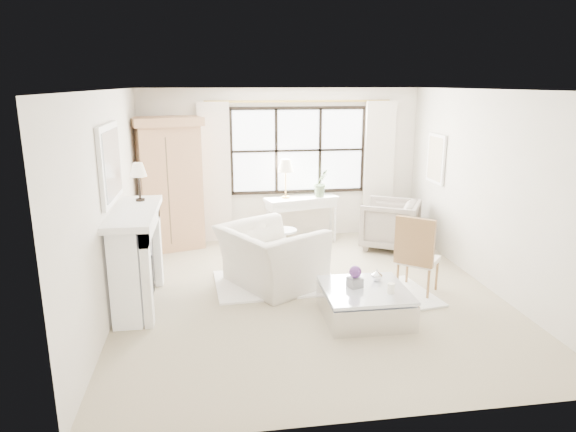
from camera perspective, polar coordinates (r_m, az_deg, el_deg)
name	(u,v)px	position (r m, az deg, el deg)	size (l,w,h in m)	color
floor	(310,293)	(7.08, 2.42, -8.58)	(5.50, 5.50, 0.00)	tan
ceiling	(312,90)	(6.51, 2.68, 13.84)	(5.50, 5.50, 0.00)	white
wall_back	(282,164)	(9.33, -0.72, 5.75)	(5.00, 5.00, 0.00)	white
wall_front	(378,271)	(4.10, 9.99, -6.08)	(5.00, 5.00, 0.00)	beige
wall_left	(111,203)	(6.66, -19.09, 1.34)	(5.50, 5.50, 0.00)	beige
wall_right	(490,191)	(7.55, 21.54, 2.62)	(5.50, 5.50, 0.00)	beige
window_pane	(298,150)	(9.32, 1.14, 7.29)	(2.40, 0.02, 1.50)	white
window_frame	(298,151)	(9.31, 1.15, 7.29)	(2.50, 0.04, 1.50)	black
curtain_rod	(299,101)	(9.19, 1.23, 12.63)	(0.04, 0.04, 3.30)	#AB8A3B
curtain_left	(215,173)	(9.16, -8.11, 4.72)	(0.55, 0.10, 2.47)	white
curtain_right	(379,169)	(9.66, 10.04, 5.15)	(0.55, 0.10, 2.47)	white
fireplace	(134,257)	(6.80, -16.72, -4.34)	(0.58, 1.66, 1.26)	white
mirror_frame	(110,164)	(6.56, -19.18, 5.52)	(0.05, 1.15, 0.95)	white
mirror_glass	(112,164)	(6.56, -18.93, 5.54)	(0.02, 1.00, 0.80)	silver
art_frame	(436,159)	(8.99, 16.13, 6.13)	(0.04, 0.62, 0.82)	white
art_canvas	(435,159)	(8.98, 16.01, 6.14)	(0.01, 0.52, 0.72)	beige
mantel_lamp	(138,172)	(7.03, -16.31, 4.77)	(0.22, 0.22, 0.51)	black
armoire	(169,183)	(8.91, -13.05, 3.58)	(1.27, 0.99, 2.24)	tan
console_table	(301,219)	(9.27, 1.46, -0.30)	(1.37, 0.76, 0.80)	silver
console_lamp	(286,167)	(9.02, -0.26, 5.50)	(0.28, 0.28, 0.69)	#B98A40
orchid_plant	(321,183)	(9.19, 3.70, 3.70)	(0.28, 0.22, 0.50)	#576F4A
side_table	(284,240)	(8.26, -0.40, -2.68)	(0.40, 0.40, 0.51)	white
rug_left	(276,282)	(7.40, -1.31, -7.38)	(1.71, 1.21, 0.03)	white
rug_right	(377,297)	(7.04, 9.86, -8.81)	(1.47, 1.11, 0.03)	white
club_armchair	(271,257)	(7.20, -1.90, -4.54)	(1.31, 1.14, 0.85)	beige
wingback_chair	(390,224)	(9.00, 11.27, -0.91)	(0.90, 0.92, 0.84)	gray
french_chair	(417,271)	(7.21, 14.15, -5.93)	(0.68, 0.68, 1.08)	#9C7041
coffee_table	(365,303)	(6.39, 8.51, -9.59)	(1.01, 1.01, 0.38)	silver
planter_box	(355,282)	(6.32, 7.44, -7.31)	(0.16, 0.16, 0.12)	slate
planter_flowers	(355,272)	(6.27, 7.48, -6.18)	(0.15, 0.15, 0.15)	#5F3079
pillar_candle	(391,288)	(6.21, 11.37, -7.88)	(0.09, 0.09, 0.12)	white
coffee_vase	(377,275)	(6.55, 9.84, -6.47)	(0.14, 0.14, 0.15)	silver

